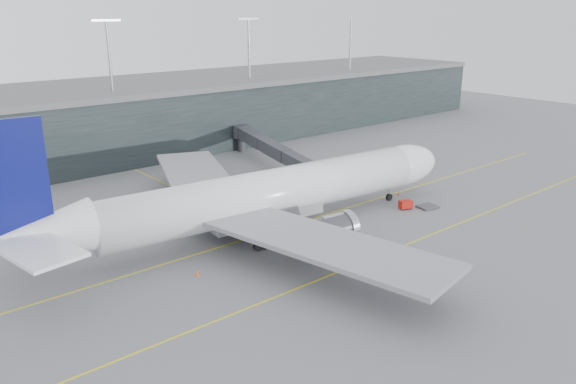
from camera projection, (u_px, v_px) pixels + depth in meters
ground at (225, 232)px, 82.40m from camera, size 320.00×320.00×0.00m
taxiline_a at (241, 241)px, 79.48m from camera, size 160.00×0.25×0.02m
taxiline_b at (317, 280)px, 67.81m from camera, size 160.00×0.25×0.02m
taxiline_lead_main at (186, 193)px, 100.04m from camera, size 0.25×60.00×0.02m
terminal at (75, 123)px, 122.34m from camera, size 240.00×36.00×29.00m
main_aircraft at (267, 195)px, 81.13m from camera, size 72.13×67.48×20.22m
jet_bridge at (263, 149)px, 112.62m from camera, size 13.38×42.98×6.06m
gse_cart at (406, 204)px, 91.95m from camera, size 2.42×2.00×1.41m
baggage_dolly at (428, 207)px, 92.67m from camera, size 3.53×3.02×0.31m
uld_a at (163, 217)px, 85.89m from camera, size 2.42×2.21×1.79m
uld_b at (164, 209)px, 88.84m from camera, size 2.37×1.94×2.07m
uld_c at (193, 209)px, 89.50m from camera, size 1.82×1.49×1.60m
cone_nose at (399, 193)px, 98.96m from camera, size 0.49×0.49×0.77m
cone_wing_stbd at (375, 254)px, 74.19m from camera, size 0.44×0.44×0.70m
cone_wing_port at (239, 201)px, 95.06m from camera, size 0.39×0.39×0.61m
cone_tail at (197, 273)px, 68.88m from camera, size 0.50×0.50×0.80m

